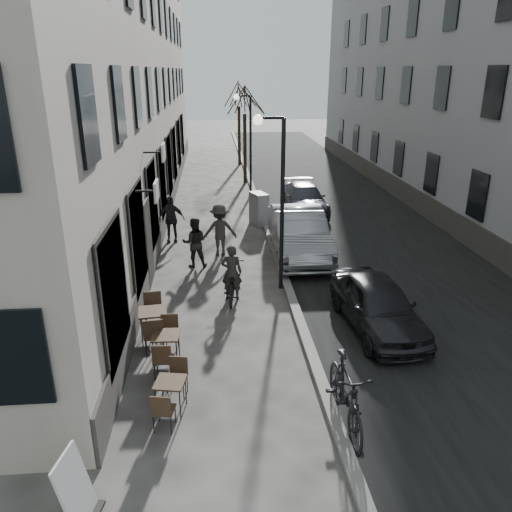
{
  "coord_description": "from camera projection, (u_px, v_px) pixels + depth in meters",
  "views": [
    {
      "loc": [
        -1.93,
        -7.7,
        6.21
      ],
      "look_at": [
        -0.92,
        4.04,
        1.8
      ],
      "focal_mm": 35.0,
      "sensor_mm": 36.0,
      "label": 1
    }
  ],
  "objects": [
    {
      "name": "pedestrian_far",
      "position": [
        171.0,
        219.0,
        18.91
      ],
      "size": [
        1.05,
        0.46,
        1.78
      ],
      "primitive_type": "imported",
      "rotation": [
        0.0,
        0.0,
        0.02
      ],
      "color": "black",
      "rests_on": "ground"
    },
    {
      "name": "streetlamp_far",
      "position": [
        247.0,
        134.0,
        25.19
      ],
      "size": [
        0.9,
        0.28,
        5.09
      ],
      "color": "black",
      "rests_on": "ground"
    },
    {
      "name": "bistro_set_a",
      "position": [
        171.0,
        393.0,
        9.53
      ],
      "size": [
        0.65,
        1.41,
        0.81
      ],
      "rotation": [
        0.0,
        0.0,
        -0.18
      ],
      "color": "#332116",
      "rests_on": "ground"
    },
    {
      "name": "pedestrian_near",
      "position": [
        194.0,
        242.0,
        16.51
      ],
      "size": [
        0.84,
        0.67,
        1.68
      ],
      "primitive_type": "imported",
      "rotation": [
        0.0,
        0.0,
        3.19
      ],
      "color": "black",
      "rests_on": "ground"
    },
    {
      "name": "car_near",
      "position": [
        378.0,
        305.0,
        12.54
      ],
      "size": [
        1.85,
        3.98,
        1.32
      ],
      "primitive_type": "imported",
      "rotation": [
        0.0,
        0.0,
        0.08
      ],
      "color": "black",
      "rests_on": "ground"
    },
    {
      "name": "road",
      "position": [
        331.0,
        203.0,
        24.75
      ],
      "size": [
        7.3,
        60.0,
        0.0
      ],
      "primitive_type": "cube",
      "color": "black",
      "rests_on": "ground"
    },
    {
      "name": "tree_near",
      "position": [
        245.0,
        99.0,
        27.46
      ],
      "size": [
        2.4,
        2.4,
        5.7
      ],
      "color": "black",
      "rests_on": "ground"
    },
    {
      "name": "bistro_set_b",
      "position": [
        166.0,
        346.0,
        11.09
      ],
      "size": [
        0.62,
        1.48,
        0.87
      ],
      "rotation": [
        0.0,
        0.0,
        -0.04
      ],
      "color": "#332116",
      "rests_on": "ground"
    },
    {
      "name": "bistro_set_c",
      "position": [
        153.0,
        323.0,
        12.01
      ],
      "size": [
        0.73,
        1.66,
        0.96
      ],
      "rotation": [
        0.0,
        0.0,
        0.12
      ],
      "color": "#332116",
      "rests_on": "ground"
    },
    {
      "name": "tree_far",
      "position": [
        239.0,
        94.0,
        33.06
      ],
      "size": [
        2.4,
        2.4,
        5.7
      ],
      "color": "black",
      "rests_on": "ground"
    },
    {
      "name": "streetlamp_near",
      "position": [
        277.0,
        185.0,
        13.99
      ],
      "size": [
        0.9,
        0.28,
        5.09
      ],
      "color": "black",
      "rests_on": "ground"
    },
    {
      "name": "car_mid",
      "position": [
        299.0,
        233.0,
        17.51
      ],
      "size": [
        1.8,
        5.02,
        1.65
      ],
      "primitive_type": "imported",
      "rotation": [
        0.0,
        0.0,
        -0.01
      ],
      "color": "gray",
      "rests_on": "ground"
    },
    {
      "name": "kerb",
      "position": [
        258.0,
        203.0,
        24.44
      ],
      "size": [
        0.25,
        60.0,
        0.12
      ],
      "primitive_type": "cube",
      "color": "slate",
      "rests_on": "ground"
    },
    {
      "name": "building_left",
      "position": [
        115.0,
        26.0,
        21.62
      ],
      "size": [
        4.0,
        35.0,
        16.0
      ],
      "primitive_type": "cube",
      "color": "gray",
      "rests_on": "ground"
    },
    {
      "name": "sign_board",
      "position": [
        77.0,
        495.0,
        7.16
      ],
      "size": [
        0.52,
        0.73,
        1.17
      ],
      "rotation": [
        0.0,
        0.0,
        -0.2
      ],
      "color": "black",
      "rests_on": "ground"
    },
    {
      "name": "utility_cabinet",
      "position": [
        259.0,
        209.0,
        20.99
      ],
      "size": [
        0.8,
        1.05,
        1.39
      ],
      "primitive_type": "cube",
      "rotation": [
        0.0,
        0.0,
        0.36
      ],
      "color": "slate",
      "rests_on": "ground"
    },
    {
      "name": "ground",
      "position": [
        322.0,
        417.0,
        9.52
      ],
      "size": [
        120.0,
        120.0,
        0.0
      ],
      "primitive_type": "plane",
      "color": "#3A3835",
      "rests_on": "ground"
    },
    {
      "name": "bicycle",
      "position": [
        232.0,
        282.0,
        14.26
      ],
      "size": [
        0.84,
        1.95,
        1.0
      ],
      "primitive_type": "imported",
      "rotation": [
        0.0,
        0.0,
        3.05
      ],
      "color": "black",
      "rests_on": "ground"
    },
    {
      "name": "moped",
      "position": [
        345.0,
        394.0,
        9.08
      ],
      "size": [
        0.65,
        2.24,
        1.34
      ],
      "primitive_type": "imported",
      "rotation": [
        0.0,
        0.0,
        0.01
      ],
      "color": "black",
      "rests_on": "ground"
    },
    {
      "name": "car_far",
      "position": [
        304.0,
        199.0,
        22.94
      ],
      "size": [
        1.8,
        4.38,
        1.27
      ],
      "primitive_type": "imported",
      "rotation": [
        0.0,
        0.0,
        -0.0
      ],
      "color": "#3B3D46",
      "rests_on": "ground"
    },
    {
      "name": "pedestrian_mid",
      "position": [
        220.0,
        230.0,
        17.5
      ],
      "size": [
        1.25,
        0.78,
        1.85
      ],
      "primitive_type": "imported",
      "rotation": [
        0.0,
        0.0,
        3.22
      ],
      "color": "#2D2927",
      "rests_on": "ground"
    },
    {
      "name": "building_right",
      "position": [
        459.0,
        28.0,
        22.86
      ],
      "size": [
        4.0,
        35.0,
        16.0
      ],
      "primitive_type": "cube",
      "color": "gray",
      "rests_on": "ground"
    },
    {
      "name": "cyclist_rider",
      "position": [
        232.0,
        272.0,
        14.15
      ],
      "size": [
        0.63,
        0.44,
        1.63
      ],
      "primitive_type": "imported",
      "rotation": [
        0.0,
        0.0,
        3.05
      ],
      "color": "#262521",
      "rests_on": "ground"
    }
  ]
}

